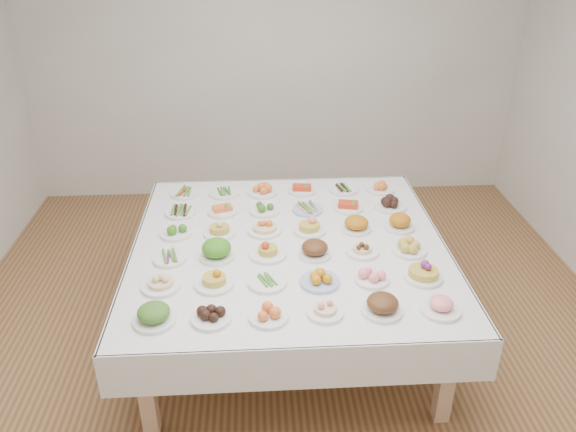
{
  "coord_description": "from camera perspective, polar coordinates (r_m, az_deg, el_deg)",
  "views": [
    {
      "loc": [
        -0.2,
        -3.16,
        2.7
      ],
      "look_at": [
        0.01,
        0.24,
        0.88
      ],
      "focal_mm": 35.0,
      "sensor_mm": 36.0,
      "label": 1
    }
  ],
  "objects": [
    {
      "name": "dish_16",
      "position": [
        3.69,
        7.55,
        -3.23
      ],
      "size": [
        0.21,
        0.21,
        0.1
      ],
      "color": "white",
      "rests_on": "display_table"
    },
    {
      "name": "dish_34",
      "position": [
        4.53,
        5.61,
        2.78
      ],
      "size": [
        0.22,
        0.22,
        0.05
      ],
      "color": "white",
      "rests_on": "display_table"
    },
    {
      "name": "dish_31",
      "position": [
        4.48,
        -6.47,
        2.42
      ],
      "size": [
        0.23,
        0.23,
        0.05
      ],
      "color": "white",
      "rests_on": "display_table"
    },
    {
      "name": "display_table",
      "position": [
        3.83,
        0.14,
        -3.68
      ],
      "size": [
        2.11,
        2.11,
        0.75
      ],
      "color": "white",
      "rests_on": "ground"
    },
    {
      "name": "dish_33",
      "position": [
        4.48,
        1.42,
        2.78
      ],
      "size": [
        0.21,
        0.21,
        0.09
      ],
      "color": "white",
      "rests_on": "display_table"
    },
    {
      "name": "dish_27",
      "position": [
        4.2,
        1.99,
        0.79
      ],
      "size": [
        0.23,
        0.22,
        0.05
      ],
      "color": "#4C66B2",
      "rests_on": "display_table"
    },
    {
      "name": "dish_4",
      "position": [
        3.18,
        9.59,
        -8.62
      ],
      "size": [
        0.26,
        0.26,
        0.14
      ],
      "color": "white",
      "rests_on": "display_table"
    },
    {
      "name": "dish_2",
      "position": [
        3.1,
        -2.0,
        -9.71
      ],
      "size": [
        0.21,
        0.21,
        0.1
      ],
      "color": "white",
      "rests_on": "display_table"
    },
    {
      "name": "dish_6",
      "position": [
        3.42,
        -12.81,
        -6.43
      ],
      "size": [
        0.23,
        0.23,
        0.11
      ],
      "color": "white",
      "rests_on": "display_table"
    },
    {
      "name": "dish_1",
      "position": [
        3.12,
        -7.83,
        -9.86
      ],
      "size": [
        0.22,
        0.22,
        0.09
      ],
      "color": "white",
      "rests_on": "display_table"
    },
    {
      "name": "dish_10",
      "position": [
        3.43,
        8.52,
        -6.03
      ],
      "size": [
        0.2,
        0.2,
        0.09
      ],
      "color": "white",
      "rests_on": "display_table"
    },
    {
      "name": "dish_20",
      "position": [
        3.9,
        -2.41,
        -0.88
      ],
      "size": [
        0.23,
        0.23,
        0.13
      ],
      "color": "white",
      "rests_on": "display_table"
    },
    {
      "name": "dish_24",
      "position": [
        4.23,
        -10.86,
        0.49
      ],
      "size": [
        0.22,
        0.22,
        0.05
      ],
      "color": "white",
      "rests_on": "display_table"
    },
    {
      "name": "dish_7",
      "position": [
        3.38,
        -7.54,
        -6.21
      ],
      "size": [
        0.23,
        0.23,
        0.13
      ],
      "color": "white",
      "rests_on": "display_table"
    },
    {
      "name": "dish_26",
      "position": [
        4.17,
        -2.42,
        0.95
      ],
      "size": [
        0.22,
        0.22,
        0.1
      ],
      "color": "white",
      "rests_on": "display_table"
    },
    {
      "name": "dish_9",
      "position": [
        3.38,
        3.25,
        -6.21
      ],
      "size": [
        0.23,
        0.23,
        0.1
      ],
      "color": "#4C66B2",
      "rests_on": "display_table"
    },
    {
      "name": "dish_30",
      "position": [
        4.52,
        -10.43,
        2.38
      ],
      "size": [
        0.22,
        0.22,
        0.05
      ],
      "color": "white",
      "rests_on": "display_table"
    },
    {
      "name": "dish_23",
      "position": [
        4.03,
        11.29,
        -0.64
      ],
      "size": [
        0.21,
        0.21,
        0.11
      ],
      "color": "white",
      "rests_on": "display_table"
    },
    {
      "name": "dish_0",
      "position": [
        3.15,
        -13.51,
        -9.45
      ],
      "size": [
        0.25,
        0.25,
        0.14
      ],
      "color": "white",
      "rests_on": "display_table"
    },
    {
      "name": "dish_17",
      "position": [
        3.76,
        12.23,
        -3.03
      ],
      "size": [
        0.22,
        0.22,
        0.1
      ],
      "color": "white",
      "rests_on": "display_table"
    },
    {
      "name": "dish_14",
      "position": [
        3.63,
        -2.05,
        -3.34
      ],
      "size": [
        0.24,
        0.24,
        0.12
      ],
      "color": "white",
      "rests_on": "display_table"
    },
    {
      "name": "dish_21",
      "position": [
        3.9,
        2.19,
        -0.9
      ],
      "size": [
        0.22,
        0.22,
        0.13
      ],
      "color": "white",
      "rests_on": "display_table"
    },
    {
      "name": "dish_28",
      "position": [
        4.24,
        6.13,
        1.16
      ],
      "size": [
        0.22,
        0.22,
        0.1
      ],
      "color": "white",
      "rests_on": "display_table"
    },
    {
      "name": "dish_32",
      "position": [
        4.45,
        -2.59,
        2.82
      ],
      "size": [
        0.23,
        0.23,
        0.11
      ],
      "color": "white",
      "rests_on": "display_table"
    },
    {
      "name": "dish_18",
      "position": [
        3.95,
        -11.32,
        -1.42
      ],
      "size": [
        0.22,
        0.22,
        0.09
      ],
      "color": "white",
      "rests_on": "display_table"
    },
    {
      "name": "dish_11",
      "position": [
        3.5,
        13.64,
        -5.32
      ],
      "size": [
        0.23,
        0.23,
        0.14
      ],
      "color": "white",
      "rests_on": "display_table"
    },
    {
      "name": "dish_15",
      "position": [
        3.63,
        2.73,
        -3.28
      ],
      "size": [
        0.21,
        0.21,
        0.12
      ],
      "color": "white",
      "rests_on": "display_table"
    },
    {
      "name": "dish_22",
      "position": [
        3.95,
        6.96,
        -0.8
      ],
      "size": [
        0.21,
        0.21,
        0.11
      ],
      "color": "white",
      "rests_on": "display_table"
    },
    {
      "name": "room_envelope",
      "position": [
        3.28,
        0.16,
        12.82
      ],
      "size": [
        5.02,
        5.02,
        2.81
      ],
      "color": "olive",
      "rests_on": "ground"
    },
    {
      "name": "dish_3",
      "position": [
        3.14,
        3.8,
        -9.35
      ],
      "size": [
        0.2,
        0.2,
        0.1
      ],
      "color": "white",
      "rests_on": "display_table"
    },
    {
      "name": "dish_8",
      "position": [
        3.38,
        -2.13,
        -6.65
      ],
      "size": [
        0.23,
        0.23,
        0.05
      ],
      "color": "white",
      "rests_on": "display_table"
    },
    {
      "name": "dish_29",
      "position": [
        4.3,
        10.35,
        1.41
      ],
      "size": [
        0.24,
        0.24,
        0.11
      ],
      "color": "white",
      "rests_on": "display_table"
    },
    {
      "name": "dish_12",
      "position": [
        3.68,
        -11.9,
        -4.17
      ],
      "size": [
        0.21,
        0.21,
        0.05
      ],
      "color": "white",
      "rests_on": "display_table"
    },
    {
      "name": "dish_5",
      "position": [
        3.26,
        15.3,
        -8.57
      ],
      "size": [
        0.23,
        0.23,
        0.12
      ],
      "color": "white",
      "rests_on": "display_table"
    },
    {
      "name": "dish_13",
      "position": [
        3.63,
        -7.27,
        -3.39
      ],
      "size": [
        0.22,
        0.22,
        0.13
      ],
      "color": "white",
      "rests_on": "display_table"
    },
    {
      "name": "dish_19",
      "position": [
        3.9,
        -6.98,
        -1.22
      ],
      "size": [
        0.22,
        0.22,
        0.12
      ],
      "color": "white",
      "rests_on": "display_table"
    },
    {
      "name": "dish_25",
      "position": [
        4.19,
        -6.68,
        0.68
      ],
      "size": [
        0.22,
        0.22,
        0.09
      ],
      "color": "white",
      "rests_on": "display_table"
    },
    {
      "name": "dish_35",
      "position": [
        4.56,
        9.35,
        2.99
      ],
      "size": [
        0.23,
        0.23,
        0.09
      ],
      "color": "white",
      "rests_on": "display_table"
    }
  ]
}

